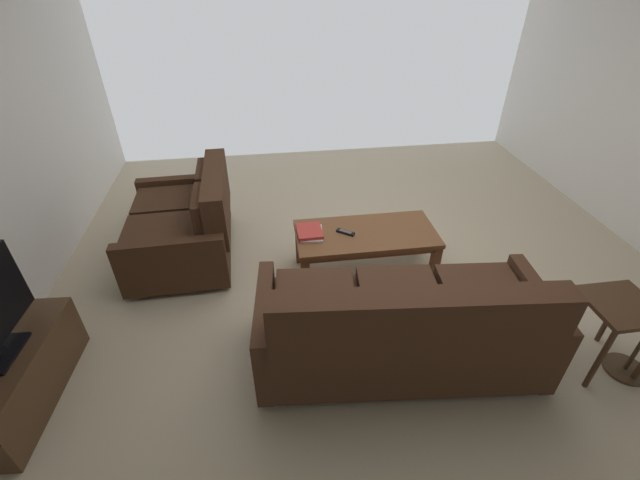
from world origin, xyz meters
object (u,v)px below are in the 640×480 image
Objects in this scene: sofa_main at (403,327)px; tv_stand at (16,378)px; end_table at (616,316)px; book_stack at (310,232)px; coffee_table at (366,238)px; tv_remote at (345,232)px; loveseat_near at (187,224)px.

sofa_main is 1.94× the size of tv_stand.
end_table is 3.88m from tv_stand.
book_stack is (1.87, -1.26, 0.01)m from end_table.
book_stack is (0.48, -0.03, 0.09)m from coffee_table.
tv_remote reaches higher than coffee_table.
end_table is (-2.96, 1.73, 0.11)m from loveseat_near.
coffee_table is at bearing -41.61° from end_table.
book_stack is (0.48, -1.08, 0.08)m from sofa_main.
sofa_main is at bearing 178.24° from tv_stand.
loveseat_near is at bearing -44.60° from sofa_main.
end_table is at bearing 176.30° from tv_stand.
sofa_main reaches higher than tv_remote.
coffee_table is 1.86m from end_table.
tv_stand is 2.25m from book_stack.
sofa_main is 1.19m from book_stack.
sofa_main reaches higher than coffee_table.
sofa_main reaches higher than loveseat_near.
loveseat_near is at bearing -17.49° from coffee_table.
end_table is 2.25m from book_stack.
tv_stand is 3.70× the size of book_stack.
coffee_table is at bearing -158.38° from tv_stand.
end_table is at bearing 146.04° from book_stack.
tv_stand is 6.60× the size of tv_remote.
coffee_table reaches higher than tv_stand.
loveseat_near is 8.24× the size of tv_remote.
book_stack is 1.79× the size of tv_remote.
tv_remote reaches higher than tv_stand.
coffee_table is at bearing 176.85° from book_stack.
tv_stand is at bearing -3.70° from end_table.
tv_remote is (0.18, -0.01, 0.08)m from coffee_table.
book_stack is at bearing -66.00° from sofa_main.
end_table is (-1.39, 0.17, 0.07)m from sofa_main.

